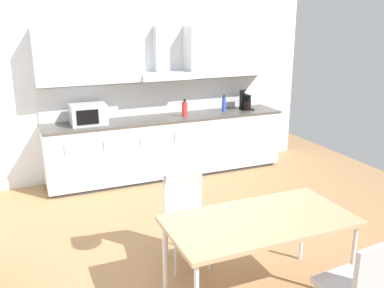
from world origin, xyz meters
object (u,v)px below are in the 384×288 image
bottle_red (185,109)px  dining_table (260,224)px  chair_near_right (361,282)px  microwave (88,114)px  chair_far_left (186,210)px  coffee_maker (246,100)px  pendant_lamp (267,78)px  bottle_blue (224,104)px

bottle_red → dining_table: 3.11m
bottle_red → chair_near_right: bottle_red is taller
microwave → chair_far_left: microwave is taller
dining_table → coffee_maker: bearing=62.0°
dining_table → bottle_red: bearing=79.4°
bottle_red → chair_far_left: 2.49m
chair_near_right → pendant_lamp: size_ratio=2.72×
bottle_blue → pendant_lamp: size_ratio=0.81×
bottle_blue → chair_near_right: bottle_blue is taller
microwave → bottle_red: 1.40m
bottle_red → chair_near_right: size_ratio=0.30×
bottle_red → dining_table: size_ratio=0.17×
bottle_blue → chair_far_left: bearing=-124.3°
chair_near_right → chair_far_left: size_ratio=1.00×
bottle_blue → coffee_maker: bearing=-0.7°
microwave → coffee_maker: 2.48m
dining_table → chair_near_right: (0.35, -0.78, -0.16)m
bottle_red → bottle_blue: size_ratio=0.99×
coffee_maker → chair_far_left: size_ratio=0.34×
microwave → chair_far_left: bearing=-78.1°
bottle_blue → pendant_lamp: 3.48m
chair_far_left → pendant_lamp: 1.59m
bottle_blue → dining_table: (-1.26, -3.12, -0.32)m
pendant_lamp → dining_table: bearing=0.0°
bottle_red → microwave: bearing=178.0°
chair_near_right → bottle_red: bearing=86.7°
bottle_blue → chair_near_right: bearing=-103.1°
microwave → pendant_lamp: size_ratio=1.50×
chair_far_left → bottle_blue: bearing=55.7°
dining_table → chair_far_left: bearing=113.5°
microwave → dining_table: 3.22m
bottle_red → pendant_lamp: pendant_lamp is taller
bottle_red → bottle_blue: bottle_blue is taller
chair_near_right → pendant_lamp: 1.60m
pendant_lamp → bottle_blue: bearing=68.0°
coffee_maker → pendant_lamp: size_ratio=0.94×
bottle_blue → dining_table: bearing=-112.0°
coffee_maker → chair_near_right: 4.14m
microwave → coffee_maker: (2.48, 0.03, 0.01)m
bottle_red → pendant_lamp: bearing=-100.6°
chair_near_right → dining_table: bearing=114.5°
coffee_maker → chair_near_right: size_ratio=0.34×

